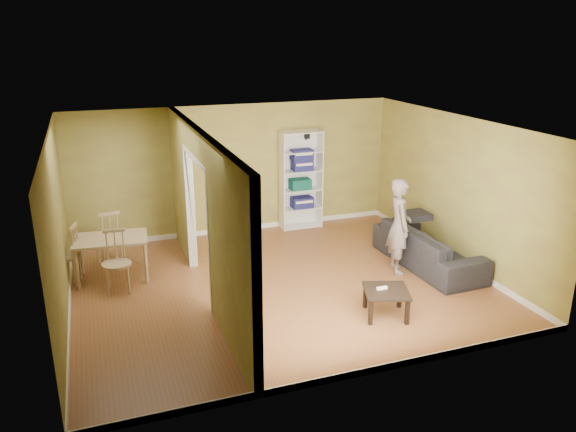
# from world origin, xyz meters

# --- Properties ---
(room_shell) EXTENTS (6.50, 6.50, 6.50)m
(room_shell) POSITION_xyz_m (0.00, 0.00, 1.30)
(room_shell) COLOR brown
(room_shell) RESTS_ON ground
(partition) EXTENTS (0.22, 5.50, 2.60)m
(partition) POSITION_xyz_m (-1.20, 0.00, 1.30)
(partition) COLOR olive
(partition) RESTS_ON ground
(wall_speaker) EXTENTS (0.10, 0.10, 0.10)m
(wall_speaker) POSITION_xyz_m (1.50, 2.69, 1.90)
(wall_speaker) COLOR black
(wall_speaker) RESTS_ON room_shell
(sofa) EXTENTS (2.35, 1.08, 0.88)m
(sofa) POSITION_xyz_m (2.70, -0.12, 0.44)
(sofa) COLOR black
(sofa) RESTS_ON ground
(person) EXTENTS (0.82, 0.71, 1.93)m
(person) POSITION_xyz_m (2.07, -0.14, 0.96)
(person) COLOR slate
(person) RESTS_ON ground
(bookshelf) EXTENTS (0.86, 0.38, 2.04)m
(bookshelf) POSITION_xyz_m (1.32, 2.61, 1.02)
(bookshelf) COLOR white
(bookshelf) RESTS_ON ground
(paper_box_navy_a) EXTENTS (0.44, 0.28, 0.22)m
(paper_box_navy_a) POSITION_xyz_m (1.35, 2.56, 0.54)
(paper_box_navy_a) COLOR navy
(paper_box_navy_a) RESTS_ON bookshelf
(paper_box_teal) EXTENTS (0.42, 0.28, 0.22)m
(paper_box_teal) POSITION_xyz_m (1.31, 2.56, 0.94)
(paper_box_teal) COLOR #206265
(paper_box_teal) RESTS_ON bookshelf
(paper_box_navy_b) EXTENTS (0.41, 0.27, 0.21)m
(paper_box_navy_b) POSITION_xyz_m (1.35, 2.56, 1.33)
(paper_box_navy_b) COLOR navy
(paper_box_navy_b) RESTS_ON bookshelf
(paper_box_navy_c) EXTENTS (0.43, 0.28, 0.22)m
(paper_box_navy_c) POSITION_xyz_m (1.34, 2.56, 1.56)
(paper_box_navy_c) COLOR navy
(paper_box_navy_c) RESTS_ON bookshelf
(coffee_table) EXTENTS (0.62, 0.62, 0.41)m
(coffee_table) POSITION_xyz_m (1.10, -1.50, 0.35)
(coffee_table) COLOR black
(coffee_table) RESTS_ON ground
(game_controller) EXTENTS (0.16, 0.04, 0.03)m
(game_controller) POSITION_xyz_m (1.04, -1.46, 0.43)
(game_controller) COLOR white
(game_controller) RESTS_ON coffee_table
(dining_table) EXTENTS (1.16, 0.77, 0.72)m
(dining_table) POSITION_xyz_m (-2.54, 1.19, 0.64)
(dining_table) COLOR tan
(dining_table) RESTS_ON ground
(chair_left) EXTENTS (0.57, 0.57, 1.01)m
(chair_left) POSITION_xyz_m (-3.26, 1.23, 0.51)
(chair_left) COLOR tan
(chair_left) RESTS_ON ground
(chair_near) EXTENTS (0.49, 0.49, 0.99)m
(chair_near) POSITION_xyz_m (-2.50, 0.64, 0.50)
(chair_near) COLOR tan
(chair_near) RESTS_ON ground
(chair_far) EXTENTS (0.57, 0.57, 1.02)m
(chair_far) POSITION_xyz_m (-2.57, 1.83, 0.51)
(chair_far) COLOR tan
(chair_far) RESTS_ON ground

